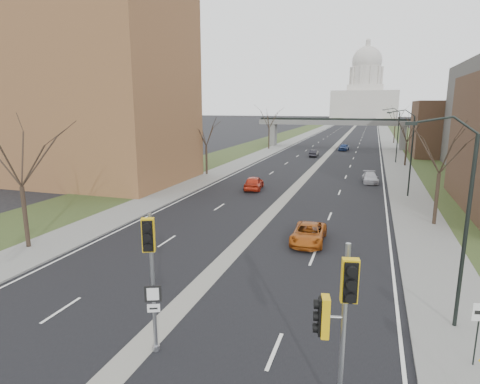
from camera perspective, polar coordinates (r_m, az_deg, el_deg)
The scene contains 28 objects.
ground at distance 16.65m, azimuth -15.21°, elevation -21.69°, with size 700.00×700.00×0.00m, color black.
road_surface at distance 161.81m, azimuth 15.57°, elevation 8.52°, with size 20.00×600.00×0.01m, color black.
median_strip at distance 161.81m, azimuth 15.57°, elevation 8.51°, with size 1.20×600.00×0.02m, color gray.
sidewalk_right at distance 161.65m, azimuth 19.86°, elevation 8.26°, with size 4.00×600.00×0.12m, color gray.
sidewalk_left at distance 162.84m, azimuth 11.31°, elevation 8.76°, with size 4.00×600.00×0.12m, color gray.
grass_verge_right at distance 161.91m, azimuth 22.00°, elevation 8.10°, with size 8.00×600.00×0.10m, color #2D3D1C.
grass_verge_left at distance 163.69m, azimuth 9.20°, elevation 8.86°, with size 8.00×600.00×0.10m, color #2D3D1C.
apartment_building at distance 53.57m, azimuth -21.78°, elevation 13.32°, with size 25.00×16.00×22.00m, color brown.
commercial_block_far at distance 82.65m, azimuth 28.27°, elevation 7.88°, with size 14.00×14.00×10.00m, color brown.
pedestrian_bridge at distance 91.80m, azimuth 13.41°, elevation 9.18°, with size 34.00×3.00×6.45m.
capitol at distance 331.58m, azimuth 17.35°, elevation 13.30°, with size 48.00×42.00×55.75m.
streetlight_near at distance 17.74m, azimuth 27.80°, elevation 3.62°, with size 2.61×0.20×8.70m.
streetlight_mid at distance 43.51m, azimuth 22.41°, elevation 8.38°, with size 2.61×0.20×8.70m.
streetlight_far at distance 69.45m, azimuth 21.01°, elevation 9.58°, with size 2.61×0.20×8.70m.
tree_left_a at distance 28.68m, azimuth -29.13°, elevation 5.60°, with size 7.20×7.20×9.40m.
tree_left_b at distance 53.72m, azimuth -4.86°, elevation 9.02°, with size 6.75×6.75×8.81m.
tree_left_c at distance 85.98m, azimuth 4.18°, elevation 10.75°, with size 7.65×7.65×9.99m.
tree_right_a at distance 33.81m, azimuth 26.87°, elevation 6.60°, with size 7.20×7.20×9.40m.
tree_right_b at distance 66.62m, azimuth 22.78°, elevation 8.38°, with size 6.30×6.30×8.22m.
tree_right_c at distance 106.49m, azimuth 21.30°, elevation 10.24°, with size 7.65×7.65×9.99m.
signal_pole_median at distance 14.80m, azimuth -12.61°, elevation -9.47°, with size 0.79×0.90×5.43m.
signal_pole_right at distance 11.91m, azimuth 13.79°, elevation -16.04°, with size 1.14×0.92×5.50m.
speed_limit_sign at distance 16.87m, azimuth 30.81°, elevation -15.70°, with size 0.51×0.14×2.38m.
car_left_near at distance 44.60m, azimuth 1.99°, elevation 1.33°, with size 1.80×4.47×1.52m, color red.
car_left_far at distance 74.76m, azimuth 10.49°, elevation 5.44°, with size 1.33×3.82×1.26m, color black.
car_right_near at distance 27.81m, azimuth 9.73°, elevation -5.83°, with size 2.13×4.62×1.28m, color #A44B11.
car_right_mid at distance 51.07m, azimuth 18.03°, elevation 1.96°, with size 1.73×4.27×1.24m, color #B9B8C0.
car_right_far at distance 86.36m, azimuth 14.55°, elevation 6.20°, with size 1.69×4.21×1.43m, color navy.
Camera 1 is at (8.02, -11.35, 9.17)m, focal length 30.00 mm.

